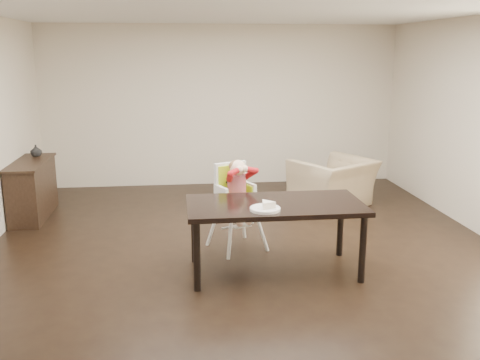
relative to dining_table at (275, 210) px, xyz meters
The scene contains 8 objects.
ground 0.82m from the dining_table, 117.41° to the left, with size 7.00×7.00×0.00m, color black.
room_walls 1.27m from the dining_table, 117.41° to the left, with size 6.02×7.02×2.71m.
dining_table is the anchor object (origin of this frame).
high_chair 0.82m from the dining_table, 113.05° to the left, with size 0.58×0.58×1.06m.
plate 0.30m from the dining_table, 119.49° to the right, with size 0.32×0.32×0.09m.
armchair 2.68m from the dining_table, 60.70° to the left, with size 1.08×0.70×0.94m, color tan.
sideboard 3.77m from the dining_table, 142.70° to the left, with size 0.44×1.26×0.79m.
vase 4.01m from the dining_table, 138.45° to the left, with size 0.16×0.17×0.16m, color #99999E.
Camera 1 is at (-0.76, -5.59, 2.26)m, focal length 40.00 mm.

